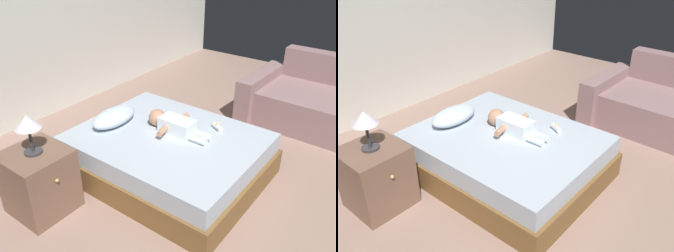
{
  "view_description": "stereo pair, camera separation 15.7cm",
  "coord_description": "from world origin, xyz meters",
  "views": [
    {
      "loc": [
        -2.08,
        -0.76,
        2.08
      ],
      "look_at": [
        0.19,
        0.95,
        0.53
      ],
      "focal_mm": 38.2,
      "sensor_mm": 36.0,
      "label": 1
    },
    {
      "loc": [
        -1.99,
        -0.89,
        2.08
      ],
      "look_at": [
        0.19,
        0.95,
        0.53
      ],
      "focal_mm": 38.2,
      "sensor_mm": 36.0,
      "label": 2
    }
  ],
  "objects": [
    {
      "name": "couch",
      "position": [
        2.11,
        -0.04,
        0.27
      ],
      "size": [
        1.15,
        1.97,
        0.78
      ],
      "color": "gray",
      "rests_on": "ground_plane"
    },
    {
      "name": "bed",
      "position": [
        0.19,
        0.95,
        0.21
      ],
      "size": [
        1.38,
        1.72,
        0.43
      ],
      "color": "brown",
      "rests_on": "ground_plane"
    },
    {
      "name": "pillow",
      "position": [
        0.06,
        1.51,
        0.5
      ],
      "size": [
        0.51,
        0.27,
        0.15
      ],
      "color": "silver",
      "rests_on": "bed"
    },
    {
      "name": "nightstand",
      "position": [
        -0.84,
        1.5,
        0.28
      ],
      "size": [
        0.48,
        0.51,
        0.56
      ],
      "color": "brown",
      "rests_on": "ground_plane"
    },
    {
      "name": "baby_bottle",
      "position": [
        0.57,
        0.65,
        0.46
      ],
      "size": [
        0.1,
        0.13,
        0.08
      ],
      "color": "white",
      "rests_on": "bed"
    },
    {
      "name": "baby",
      "position": [
        0.29,
        0.97,
        0.5
      ],
      "size": [
        0.47,
        0.66,
        0.16
      ],
      "color": "white",
      "rests_on": "bed"
    },
    {
      "name": "ground_plane",
      "position": [
        0.0,
        0.0,
        0.0
      ],
      "size": [
        8.0,
        8.0,
        0.0
      ],
      "primitive_type": "plane",
      "color": "gray"
    },
    {
      "name": "toothbrush",
      "position": [
        0.48,
        1.05,
        0.43
      ],
      "size": [
        0.06,
        0.14,
        0.02
      ],
      "color": "blue",
      "rests_on": "bed"
    },
    {
      "name": "lamp",
      "position": [
        -0.84,
        1.5,
        0.81
      ],
      "size": [
        0.2,
        0.2,
        0.33
      ],
      "color": "#333338",
      "rests_on": "nightstand"
    },
    {
      "name": "wall_behind_bed",
      "position": [
        0.0,
        3.0,
        1.44
      ],
      "size": [
        8.0,
        0.12,
        2.87
      ],
      "primitive_type": "cube",
      "color": "silver",
      "rests_on": "ground_plane"
    }
  ]
}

